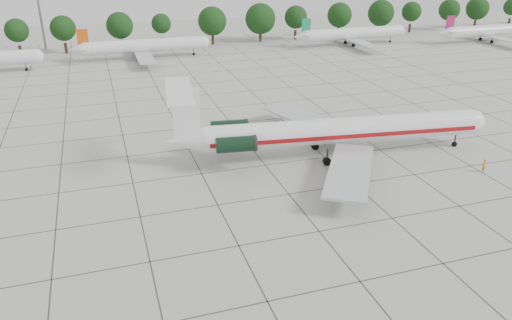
# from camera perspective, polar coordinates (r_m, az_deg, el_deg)

# --- Properties ---
(ground) EXTENTS (260.00, 260.00, 0.00)m
(ground) POSITION_cam_1_polar(r_m,az_deg,el_deg) (54.81, 3.76, -3.91)
(ground) COLOR #ABABA4
(ground) RESTS_ON ground
(apron_joints) EXTENTS (170.00, 170.00, 0.02)m
(apron_joints) POSITION_cam_1_polar(r_m,az_deg,el_deg) (67.65, -0.86, 1.76)
(apron_joints) COLOR #383838
(apron_joints) RESTS_ON ground
(main_airliner) EXTENTS (41.83, 32.72, 9.83)m
(main_airliner) POSITION_cam_1_polar(r_m,az_deg,el_deg) (63.31, 8.08, 3.29)
(main_airliner) COLOR silver
(main_airliner) RESTS_ON ground
(ground_crew) EXTENTS (0.73, 0.64, 1.67)m
(ground_crew) POSITION_cam_1_polar(r_m,az_deg,el_deg) (65.29, 24.57, -0.60)
(ground_crew) COLOR #B97B0A
(ground_crew) RESTS_ON ground
(bg_airliner_c) EXTENTS (28.24, 27.20, 7.40)m
(bg_airliner_c) POSITION_cam_1_polar(r_m,az_deg,el_deg) (120.69, -12.64, 12.59)
(bg_airliner_c) COLOR silver
(bg_airliner_c) RESTS_ON ground
(bg_airliner_d) EXTENTS (28.24, 27.20, 7.40)m
(bg_airliner_d) POSITION_cam_1_polar(r_m,az_deg,el_deg) (136.11, 11.00, 13.97)
(bg_airliner_d) COLOR silver
(bg_airliner_d) RESTS_ON ground
(bg_airliner_e) EXTENTS (28.24, 27.20, 7.40)m
(bg_airliner_e) POSITION_cam_1_polar(r_m,az_deg,el_deg) (152.14, 25.19, 13.22)
(bg_airliner_e) COLOR silver
(bg_airliner_e) RESTS_ON ground
(tree_line) EXTENTS (249.86, 8.44, 10.22)m
(tree_line) POSITION_cam_1_polar(r_m,az_deg,el_deg) (131.54, -15.32, 14.60)
(tree_line) COLOR #332114
(tree_line) RESTS_ON ground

